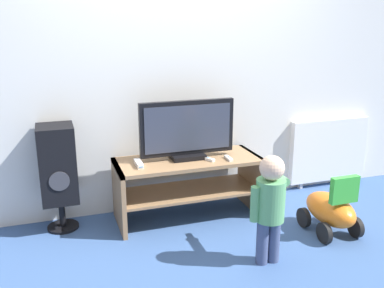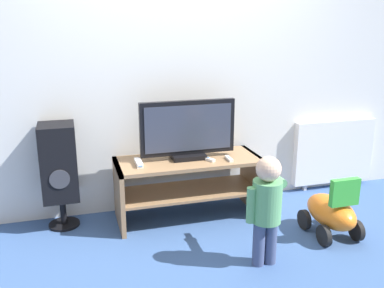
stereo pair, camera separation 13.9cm
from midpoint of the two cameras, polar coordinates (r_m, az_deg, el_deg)
name	(u,v)px [view 1 (the left image)]	position (r m, az deg, el deg)	size (l,w,h in m)	color
ground_plane	(198,229)	(3.61, -0.34, -11.27)	(16.00, 16.00, 0.00)	#38568C
wall_back	(176,64)	(3.78, -3.21, 10.63)	(10.00, 0.06, 2.60)	silver
tv_stand	(188,179)	(3.68, -1.59, -4.67)	(1.24, 0.50, 0.53)	#93704C
television	(187,131)	(3.58, -1.75, 1.80)	(0.81, 0.20, 0.50)	black
game_console	(139,164)	(3.48, -8.26, -2.60)	(0.05, 0.18, 0.04)	white
remote_primary	(228,158)	(3.62, 3.79, -1.91)	(0.04, 0.13, 0.03)	white
remote_secondary	(208,159)	(3.59, 1.02, -2.01)	(0.09, 0.13, 0.03)	white
child	(270,200)	(3.00, 9.03, -7.45)	(0.30, 0.46, 0.80)	#3F4C72
speaker_tower	(58,166)	(3.60, -18.52, -2.79)	(0.28, 0.31, 0.88)	black
ride_on_toy	(331,209)	(3.63, 16.99, -8.35)	(0.33, 0.52, 0.53)	orange
radiator	(328,150)	(4.59, 16.89, -0.77)	(0.87, 0.08, 0.71)	white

